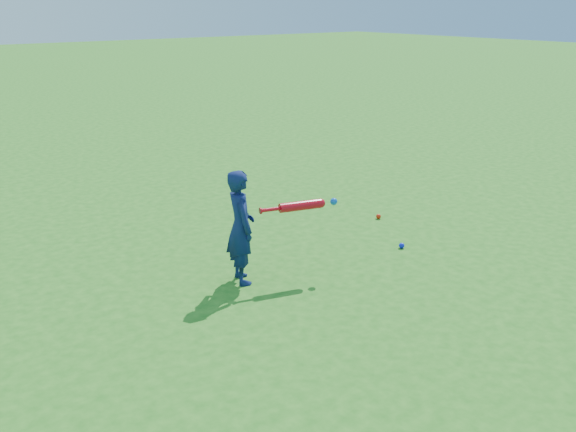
# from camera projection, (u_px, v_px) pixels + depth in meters

# --- Properties ---
(ground) EXTENTS (80.00, 80.00, 0.00)m
(ground) POSITION_uv_depth(u_px,v_px,m) (215.00, 274.00, 6.58)
(ground) COLOR #216A19
(ground) RESTS_ON ground
(child) EXTENTS (0.39, 0.48, 1.14)m
(child) POSITION_uv_depth(u_px,v_px,m) (241.00, 227.00, 6.24)
(child) COLOR #101B4D
(child) RESTS_ON ground
(ground_ball_red) EXTENTS (0.06, 0.06, 0.06)m
(ground_ball_red) POSITION_uv_depth(u_px,v_px,m) (379.00, 216.00, 8.24)
(ground_ball_red) COLOR red
(ground_ball_red) RESTS_ON ground
(ground_ball_blue) EXTENTS (0.06, 0.06, 0.06)m
(ground_ball_blue) POSITION_uv_depth(u_px,v_px,m) (402.00, 246.00, 7.26)
(ground_ball_blue) COLOR #0C1AD2
(ground_ball_blue) RESTS_ON ground
(bat_swing) EXTENTS (0.82, 0.28, 0.09)m
(bat_swing) POSITION_uv_depth(u_px,v_px,m) (304.00, 205.00, 6.38)
(bat_swing) COLOR red
(bat_swing) RESTS_ON ground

